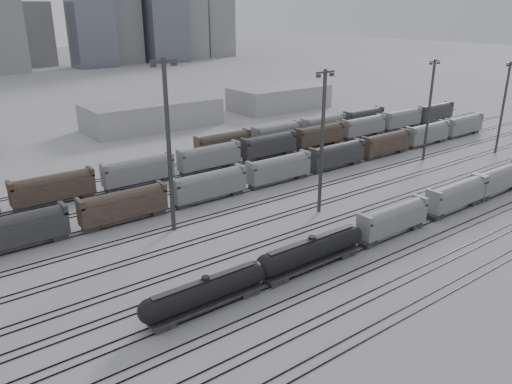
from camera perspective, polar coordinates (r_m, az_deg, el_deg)
ground at (r=78.50m, az=13.03°, el=-6.26°), size 900.00×900.00×0.00m
tracks at (r=89.46m, az=4.54°, el=-2.33°), size 220.00×71.50×0.16m
tank_car_a at (r=61.17m, az=-5.73°, el=-11.26°), size 17.51×2.92×4.33m
tank_car_b at (r=70.23m, az=6.39°, el=-6.66°), size 19.01×3.17×4.70m
hopper_car_a at (r=82.05m, az=15.37°, el=-2.87°), size 14.19×2.82×5.07m
hopper_car_b at (r=95.77m, az=21.89°, el=-0.23°), size 14.55×2.89×5.20m
hopper_car_c at (r=108.13m, az=26.03°, el=1.43°), size 14.62×2.90×5.23m
light_mast_b at (r=78.83m, az=-9.96°, el=5.51°), size 4.43×0.71×27.70m
light_mast_c at (r=86.32m, az=7.57°, el=5.97°), size 4.01×0.64×25.07m
light_mast_d at (r=123.95m, az=19.19°, el=9.04°), size 3.78×0.61×23.64m
light_mast_e at (r=137.60m, az=26.42°, el=8.84°), size 3.61×0.58×22.57m
bg_string_near at (r=103.75m, az=2.63°, el=2.55°), size 151.00×3.00×5.60m
bg_string_mid at (r=121.72m, az=1.48°, el=5.25°), size 151.00×3.00×5.60m
bg_string_far at (r=138.63m, az=5.13°, el=7.05°), size 66.00×3.00×5.60m
warehouse_mid at (r=156.51m, az=-11.76°, el=8.69°), size 40.00×18.00×8.00m
warehouse_right at (r=183.05m, az=2.69°, el=10.73°), size 35.00×18.00×8.00m
skyline at (r=330.67m, az=-26.91°, el=18.33°), size 316.00×22.40×95.00m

